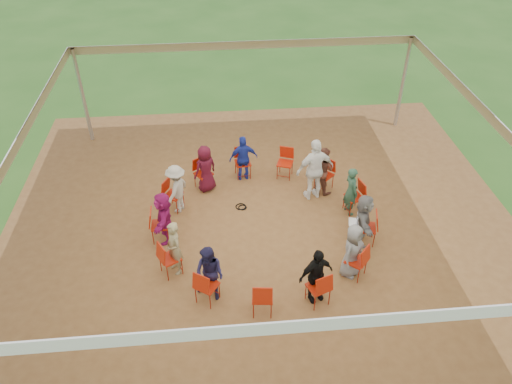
{
  "coord_description": "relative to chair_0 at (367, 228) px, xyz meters",
  "views": [
    {
      "loc": [
        -1.05,
        -9.3,
        8.28
      ],
      "look_at": [
        -0.15,
        0.3,
        1.04
      ],
      "focal_mm": 35.0,
      "sensor_mm": 36.0,
      "label": 1
    }
  ],
  "objects": [
    {
      "name": "ground",
      "position": [
        -2.43,
        0.58,
        -0.45
      ],
      "size": [
        80.0,
        80.0,
        0.0
      ],
      "primitive_type": "plane",
      "color": "#28541A",
      "rests_on": "ground"
    },
    {
      "name": "dirt_patch",
      "position": [
        -2.43,
        0.58,
        -0.44
      ],
      "size": [
        13.0,
        13.0,
        0.0
      ],
      "primitive_type": "plane",
      "color": "brown",
      "rests_on": "ground"
    },
    {
      "name": "tent",
      "position": [
        -2.43,
        0.58,
        1.92
      ],
      "size": [
        10.33,
        10.33,
        3.0
      ],
      "color": "#B2B2B7",
      "rests_on": "ground"
    },
    {
      "name": "chair_0",
      "position": [
        0.0,
        0.0,
        0.0
      ],
      "size": [
        0.53,
        0.51,
        0.9
      ],
      "primitive_type": null,
      "rotation": [
        0.0,
        0.0,
        1.34
      ],
      "color": "#AD1C08",
      "rests_on": "ground"
    },
    {
      "name": "chair_1",
      "position": [
        -0.01,
        1.2,
        0.0
      ],
      "size": [
        0.53,
        0.52,
        0.9
      ],
      "primitive_type": null,
      "rotation": [
        0.0,
        0.0,
        1.82
      ],
      "color": "#AD1C08",
      "rests_on": "ground"
    },
    {
      "name": "chair_2",
      "position": [
        -0.58,
        2.25,
        0.0
      ],
      "size": [
        0.61,
        0.61,
        0.9
      ],
      "primitive_type": null,
      "rotation": [
        0.0,
        0.0,
        2.3
      ],
      "color": "#AD1C08",
      "rests_on": "ground"
    },
    {
      "name": "chair_3",
      "position": [
        -1.57,
        2.92,
        0.0
      ],
      "size": [
        0.55,
        0.56,
        0.9
      ],
      "primitive_type": null,
      "rotation": [
        0.0,
        0.0,
        2.79
      ],
      "color": "#AD1C08",
      "rests_on": "ground"
    },
    {
      "name": "chair_4",
      "position": [
        -2.76,
        3.06,
        0.0
      ],
      "size": [
        0.47,
        0.49,
        0.9
      ],
      "primitive_type": null,
      "rotation": [
        0.0,
        0.0,
        -3.01
      ],
      "color": "#AD1C08",
      "rests_on": "ground"
    },
    {
      "name": "chair_5",
      "position": [
        -3.87,
        2.63,
        0.0
      ],
      "size": [
        0.6,
        0.6,
        0.9
      ],
      "primitive_type": null,
      "rotation": [
        0.0,
        0.0,
        -2.53
      ],
      "color": "#AD1C08",
      "rests_on": "ground"
    },
    {
      "name": "chair_6",
      "position": [
        -4.66,
        1.72,
        0.0
      ],
      "size": [
        0.58,
        0.57,
        0.9
      ],
      "primitive_type": null,
      "rotation": [
        0.0,
        0.0,
        -2.05
      ],
      "color": "#AD1C08",
      "rests_on": "ground"
    },
    {
      "name": "chair_7",
      "position": [
        -4.94,
        0.56,
        0.0
      ],
      "size": [
        0.44,
        0.42,
        0.9
      ],
      "primitive_type": null,
      "rotation": [
        0.0,
        0.0,
        -1.56
      ],
      "color": "#AD1C08",
      "rests_on": "ground"
    },
    {
      "name": "chair_8",
      "position": [
        -4.64,
        -0.6,
        0.0
      ],
      "size": [
        0.59,
        0.58,
        0.9
      ],
      "primitive_type": null,
      "rotation": [
        0.0,
        0.0,
        -1.08
      ],
      "color": "#AD1C08",
      "rests_on": "ground"
    },
    {
      "name": "chair_9",
      "position": [
        -3.84,
        -1.49,
        0.0
      ],
      "size": [
        0.59,
        0.6,
        0.9
      ],
      "primitive_type": null,
      "rotation": [
        0.0,
        0.0,
        -0.6
      ],
      "color": "#AD1C08",
      "rests_on": "ground"
    },
    {
      "name": "chair_10",
      "position": [
        -2.71,
        -1.91,
        0.0
      ],
      "size": [
        0.47,
        0.48,
        0.9
      ],
      "primitive_type": null,
      "rotation": [
        0.0,
        0.0,
        -0.11
      ],
      "color": "#AD1C08",
      "rests_on": "ground"
    },
    {
      "name": "chair_11",
      "position": [
        -1.53,
        -1.75,
        0.0
      ],
      "size": [
        0.55,
        0.56,
        0.9
      ],
      "primitive_type": null,
      "rotation": [
        0.0,
        0.0,
        0.37
      ],
      "color": "#AD1C08",
      "rests_on": "ground"
    },
    {
      "name": "chair_12",
      "position": [
        -0.55,
        -1.06,
        0.0
      ],
      "size": [
        0.61,
        0.61,
        0.9
      ],
      "primitive_type": null,
      "rotation": [
        0.0,
        0.0,
        0.85
      ],
      "color": "#AD1C08",
      "rests_on": "ground"
    },
    {
      "name": "person_seated_0",
      "position": [
        -0.12,
        0.03,
        0.24
      ],
      "size": [
        0.75,
        1.34,
        1.36
      ],
      "primitive_type": "imported",
      "rotation": [
        0.0,
        0.0,
        1.34
      ],
      "color": "slate",
      "rests_on": "ground"
    },
    {
      "name": "person_seated_1",
      "position": [
        -0.13,
        1.17,
        0.24
      ],
      "size": [
        0.44,
        0.56,
        1.36
      ],
      "primitive_type": "imported",
      "rotation": [
        0.0,
        0.0,
        1.82
      ],
      "color": "#264B37",
      "rests_on": "ground"
    },
    {
      "name": "person_seated_2",
      "position": [
        -0.66,
        2.17,
        0.24
      ],
      "size": [
        0.73,
        0.75,
        1.36
      ],
      "primitive_type": "imported",
      "rotation": [
        0.0,
        0.0,
        2.3
      ],
      "color": "brown",
      "rests_on": "ground"
    },
    {
      "name": "person_seated_3",
      "position": [
        -2.74,
        2.94,
        0.24
      ],
      "size": [
        0.85,
        0.51,
        1.36
      ],
      "primitive_type": "imported",
      "rotation": [
        0.0,
        0.0,
        -3.01
      ],
      "color": "#1D2D9B",
      "rests_on": "ground"
    },
    {
      "name": "person_seated_4",
      "position": [
        -3.8,
        2.53,
        0.24
      ],
      "size": [
        0.76,
        0.69,
        1.36
      ],
      "primitive_type": "imported",
      "rotation": [
        0.0,
        0.0,
        -2.53
      ],
      "color": "#450C1B",
      "rests_on": "ground"
    },
    {
      "name": "person_seated_5",
      "position": [
        -4.55,
        1.67,
        0.24
      ],
      "size": [
        0.79,
        0.98,
        1.36
      ],
      "primitive_type": "imported",
      "rotation": [
        0.0,
        0.0,
        -2.05
      ],
      "color": "#A59F90",
      "rests_on": "ground"
    },
    {
      "name": "person_seated_6",
      "position": [
        -4.82,
        0.56,
        0.24
      ],
      "size": [
        0.48,
        1.27,
        1.36
      ],
      "primitive_type": "imported",
      "rotation": [
        0.0,
        0.0,
        -1.56
      ],
      "color": "#97155F",
      "rests_on": "ground"
    },
    {
      "name": "person_seated_7",
      "position": [
        -4.53,
        -0.55,
        0.24
      ],
      "size": [
        0.52,
        0.59,
        1.36
      ],
      "primitive_type": "imported",
      "rotation": [
        0.0,
        0.0,
        -1.08
      ],
      "color": "#8C8058",
      "rests_on": "ground"
    },
    {
      "name": "person_seated_8",
      "position": [
        -3.77,
        -1.39,
        0.24
      ],
      "size": [
        0.76,
        0.69,
        1.36
      ],
      "primitive_type": "imported",
      "rotation": [
        0.0,
        0.0,
        -0.6
      ],
      "color": "#1E1B3E",
      "rests_on": "ground"
    },
    {
      "name": "person_seated_9",
      "position": [
        -1.57,
        -1.64,
        0.24
      ],
      "size": [
        0.89,
        0.67,
        1.36
      ],
      "primitive_type": "imported",
      "rotation": [
        0.0,
        0.0,
        0.37
      ],
      "color": "black",
      "rests_on": "ground"
    },
    {
      "name": "person_seated_10",
      "position": [
        -0.64,
        -0.99,
        0.24
      ],
      "size": [
        0.72,
        0.75,
        1.36
      ],
      "primitive_type": "imported",
      "rotation": [
        0.0,
        0.0,
        0.85
      ],
      "color": "slate",
      "rests_on": "ground"
    },
    {
      "name": "standing_person",
      "position": [
        -0.93,
        1.9,
        0.45
      ],
      "size": [
        1.14,
        0.78,
        1.78
      ],
      "primitive_type": "imported",
      "rotation": [
        0.0,
        0.0,
        3.39
      ],
      "color": "white",
      "rests_on": "ground"
    },
    {
      "name": "cable_coil",
      "position": [
        -2.9,
        1.61,
        -0.43
      ],
      "size": [
        0.34,
        0.34,
        0.03
      ],
      "rotation": [
        0.0,
        0.0,
        0.2
      ],
      "color": "black",
      "rests_on": "ground"
    },
    {
      "name": "laptop",
      "position": [
        -0.28,
        0.07,
        0.19
      ],
      "size": [
        0.31,
        0.36,
        0.22
      ],
      "rotation": [
        0.0,
        0.0,
        1.34
      ],
      "color": "#B7B7BC",
      "rests_on": "ground"
    }
  ]
}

